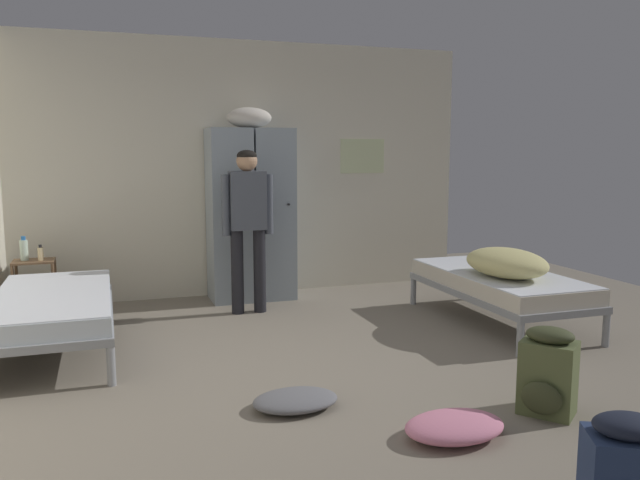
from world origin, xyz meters
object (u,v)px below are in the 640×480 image
at_px(locker_bank, 251,211).
at_px(lotion_bottle, 41,254).
at_px(person_traveler, 248,216).
at_px(clothes_pile_grey, 295,400).
at_px(bedding_heap, 506,263).
at_px(water_bottle, 24,250).
at_px(bed_right, 499,283).
at_px(backpack_olive, 548,373).
at_px(bed_left_rear, 53,306).
at_px(clothes_pile_pink, 455,427).
at_px(shelf_unit, 35,283).

relative_size(locker_bank, lotion_bottle, 13.48).
height_order(locker_bank, person_traveler, locker_bank).
bearing_deg(clothes_pile_grey, locker_bank, 82.52).
height_order(bedding_heap, water_bottle, water_bottle).
relative_size(water_bottle, clothes_pile_grey, 0.43).
bearing_deg(bed_right, bedding_heap, -109.70).
bearing_deg(clothes_pile_grey, backpack_olive, -21.65).
bearing_deg(person_traveler, bedding_heap, -32.89).
relative_size(bed_left_rear, backpack_olive, 3.45).
bearing_deg(clothes_pile_pink, lotion_bottle, 124.41).
bearing_deg(clothes_pile_pink, bedding_heap, 48.91).
relative_size(bed_left_rear, clothes_pile_pink, 3.20).
distance_m(bed_right, water_bottle, 4.53).
bearing_deg(person_traveler, bed_right, -27.88).
bearing_deg(person_traveler, shelf_unit, 167.30).
xyz_separation_m(bedding_heap, clothes_pile_grey, (-2.31, -1.11, -0.56)).
height_order(bed_left_rear, clothes_pile_grey, bed_left_rear).
bearing_deg(backpack_olive, lotion_bottle, 132.43).
bearing_deg(water_bottle, bedding_heap, -23.55).
bearing_deg(backpack_olive, clothes_pile_grey, 158.35).
relative_size(clothes_pile_pink, clothes_pile_grey, 1.08).
distance_m(bedding_heap, lotion_bottle, 4.37).
distance_m(person_traveler, clothes_pile_grey, 2.63).
distance_m(bed_left_rear, backpack_olive, 3.74).
relative_size(locker_bank, clothes_pile_pink, 3.48).
distance_m(backpack_olive, clothes_pile_grey, 1.57).
distance_m(shelf_unit, water_bottle, 0.34).
bearing_deg(person_traveler, backpack_olive, -68.22).
height_order(bed_left_rear, lotion_bottle, lotion_bottle).
distance_m(shelf_unit, clothes_pile_grey, 3.41).
bearing_deg(bed_right, person_traveler, 152.12).
distance_m(locker_bank, bed_left_rear, 2.43).
xyz_separation_m(locker_bank, bed_right, (1.98, -1.75, -0.59)).
bearing_deg(locker_bank, water_bottle, -176.44).
distance_m(bed_right, lotion_bottle, 4.37).
xyz_separation_m(bed_left_rear, backpack_olive, (2.97, -2.28, -0.12)).
distance_m(bed_left_rear, bedding_heap, 3.88).
distance_m(backpack_olive, clothes_pile_pink, 0.75).
bearing_deg(water_bottle, person_traveler, -12.75).
height_order(backpack_olive, clothes_pile_grey, backpack_olive).
distance_m(bed_right, backpack_olive, 2.12).
height_order(shelf_unit, water_bottle, water_bottle).
relative_size(backpack_olive, clothes_pile_pink, 0.93).
bearing_deg(bed_left_rear, bedding_heap, -8.76).
bearing_deg(water_bottle, bed_left_rear, -74.88).
distance_m(bedding_heap, person_traveler, 2.49).
bearing_deg(lotion_bottle, clothes_pile_pink, -55.59).
height_order(locker_bank, clothes_pile_grey, locker_bank).
height_order(water_bottle, clothes_pile_pink, water_bottle).
bearing_deg(lotion_bottle, shelf_unit, 150.26).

